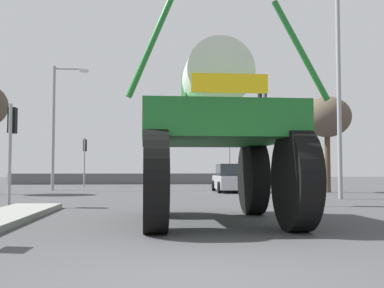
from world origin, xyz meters
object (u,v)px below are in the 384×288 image
Objects in this scene: traffic_signal_near_right at (263,119)px; traffic_signal_far_right at (229,146)px; traffic_signal_far_left at (85,151)px; oversize_sprayer at (213,135)px; bare_tree_right at (327,118)px; streetlight_far_left at (57,120)px; sedan_ahead at (232,179)px; streetlight_near_right at (342,82)px; traffic_signal_near_left at (12,132)px.

traffic_signal_far_right is at bearing 84.29° from traffic_signal_near_right.
traffic_signal_near_right is 20.53m from traffic_signal_far_left.
traffic_signal_far_left is at bearing 13.62° from oversize_sprayer.
streetlight_far_left is at bearing 166.90° from bare_tree_right.
traffic_signal_near_right is (-0.58, -9.79, 2.19)m from sedan_ahead.
streetlight_near_right is (12.62, -15.50, 2.30)m from traffic_signal_far_left.
streetlight_far_left is (-6.97, 17.46, 2.11)m from oversize_sprayer.
traffic_signal_far_right reaches higher than traffic_signal_near_left.
traffic_signal_far_left reaches higher than sedan_ahead.
traffic_signal_near_right is 5.52m from streetlight_near_right.
streetlight_near_right is at bearing -151.21° from sedan_ahead.
oversize_sprayer is 24.50m from traffic_signal_far_left.
traffic_signal_near_right is 0.77× the size of bare_tree_right.
streetlight_near_right is at bearing -81.86° from traffic_signal_far_right.
traffic_signal_near_left is 0.96× the size of traffic_signal_far_left.
traffic_signal_far_right is (10.40, -0.01, 0.40)m from traffic_signal_far_left.
traffic_signal_near_left is 0.83× the size of traffic_signal_far_right.
streetlight_near_right is at bearing -50.84° from traffic_signal_far_left.
sedan_ahead is 1.04× the size of traffic_signal_near_right.
traffic_signal_near_left is 12.57m from streetlight_far_left.
sedan_ahead is 8.54m from streetlight_near_right.
sedan_ahead is 1.19× the size of traffic_signal_far_left.
traffic_signal_far_right is at bearing 98.14° from streetlight_near_right.
traffic_signal_near_right is (8.29, -0.01, 0.48)m from traffic_signal_near_left.
oversize_sprayer is 1.38× the size of sedan_ahead.
traffic_signal_near_left is 0.84× the size of traffic_signal_near_right.
streetlight_near_right reaches higher than streetlight_far_left.
oversize_sprayer is 7.80m from traffic_signal_near_left.
traffic_signal_near_left is 0.46× the size of streetlight_far_left.
sedan_ahead is at bearing 117.87° from streetlight_near_right.
sedan_ahead is 0.57× the size of streetlight_far_left.
streetlight_far_left is 15.32m from bare_tree_right.
bare_tree_right reaches higher than sedan_ahead.
traffic_signal_near_left is (-5.94, 5.04, 0.43)m from oversize_sprayer.
traffic_signal_far_left reaches higher than traffic_signal_near_left.
traffic_signal_far_left is (-8.54, 18.67, -0.37)m from traffic_signal_near_right.
streetlight_near_right is at bearing -34.63° from streetlight_far_left.
bare_tree_right reaches higher than traffic_signal_near_left.
oversize_sprayer reaches higher than traffic_signal_far_left.
sedan_ahead is 6.06m from bare_tree_right.
streetlight_near_right is at bearing 37.86° from traffic_signal_near_right.
traffic_signal_far_left is 17.22m from bare_tree_right.
traffic_signal_near_right is 1.15× the size of traffic_signal_far_left.
traffic_signal_far_right is 10.46m from bare_tree_right.
streetlight_far_left reaches higher than traffic_signal_far_left.
oversize_sprayer is at bearing -68.24° from streetlight_far_left.
bare_tree_right is at bearing -98.56° from sedan_ahead.
streetlight_far_left reaches higher than oversize_sprayer.
traffic_signal_near_left is at bearing 138.72° from sedan_ahead.
sedan_ahead is 0.47× the size of streetlight_near_right.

